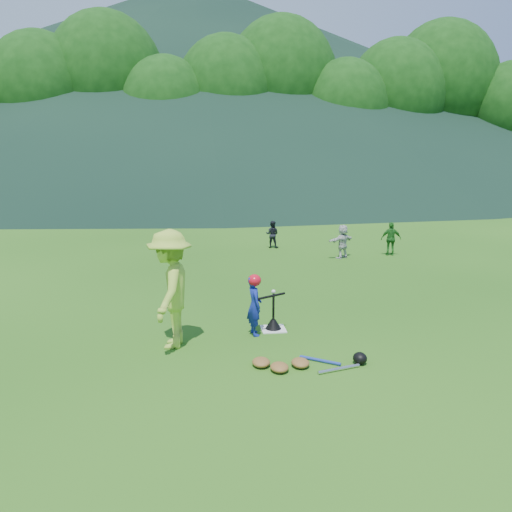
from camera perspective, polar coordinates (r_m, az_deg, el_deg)
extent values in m
plane|color=#1F4E12|center=(9.47, 1.99, -8.39)|extent=(120.00, 120.00, 0.00)
cube|color=silver|center=(9.46, 1.99, -8.34)|extent=(0.45, 0.45, 0.02)
sphere|color=white|center=(9.24, 2.02, -4.09)|extent=(0.08, 0.08, 0.08)
imported|color=navy|center=(9.04, -0.17, -5.68)|extent=(0.32, 0.44, 1.10)
imported|color=#A6CC3C|center=(8.52, -9.75, -3.74)|extent=(0.96, 1.41, 2.02)
imported|color=silver|center=(15.62, -9.85, 1.29)|extent=(0.53, 0.41, 0.96)
imported|color=black|center=(17.43, 1.87, 2.49)|extent=(0.56, 0.50, 0.95)
imported|color=#1F651E|center=(16.66, 15.18, 1.91)|extent=(0.68, 0.39, 1.08)
imported|color=#BDBDBD|center=(15.90, 9.86, 1.65)|extent=(1.01, 0.76, 1.06)
cone|color=black|center=(9.43, 1.99, -7.76)|extent=(0.30, 0.30, 0.18)
cylinder|color=black|center=(9.32, 2.00, -5.79)|extent=(0.04, 0.04, 0.50)
ellipsoid|color=red|center=(8.91, -0.18, -2.80)|extent=(0.24, 0.26, 0.22)
cylinder|color=black|center=(9.08, 1.68, -4.62)|extent=(0.58, 0.30, 0.07)
ellipsoid|color=olive|center=(7.75, 2.69, -12.58)|extent=(0.28, 0.34, 0.13)
ellipsoid|color=olive|center=(7.92, 5.09, -12.06)|extent=(0.28, 0.34, 0.13)
ellipsoid|color=olive|center=(7.91, 0.59, -12.04)|extent=(0.28, 0.34, 0.13)
cylinder|color=silver|center=(7.88, 9.44, -12.61)|extent=(0.71, 0.25, 0.06)
cylinder|color=#263FA5|center=(8.13, 7.34, -11.75)|extent=(0.59, 0.43, 0.05)
ellipsoid|color=black|center=(8.14, 11.80, -11.37)|extent=(0.22, 0.24, 0.19)
cube|color=gray|center=(36.89, -5.19, 7.49)|extent=(70.00, 0.03, 1.20)
cube|color=yellow|center=(36.85, -5.21, 8.48)|extent=(70.00, 0.08, 0.08)
cylinder|color=gray|center=(36.89, -5.19, 7.49)|extent=(0.07, 0.07, 1.30)
cylinder|color=#382314|center=(43.78, -22.74, 8.98)|extent=(0.56, 0.56, 3.78)
ellipsoid|color=#164711|center=(44.01, -23.37, 16.78)|extent=(8.21, 8.21, 9.44)
cylinder|color=#382314|center=(44.27, -16.17, 9.82)|extent=(0.56, 0.56, 4.38)
ellipsoid|color=#164711|center=(44.64, -16.70, 18.75)|extent=(9.50, 9.50, 10.92)
cylinder|color=#382314|center=(40.84, -10.00, 9.18)|extent=(0.56, 0.56, 3.22)
ellipsoid|color=#164711|center=(40.95, -10.26, 16.33)|extent=(6.99, 6.99, 8.04)
cylinder|color=#382314|center=(42.40, -3.34, 9.82)|extent=(0.56, 0.56, 3.81)
ellipsoid|color=#164711|center=(42.64, -3.44, 17.97)|extent=(8.28, 8.28, 9.53)
cylinder|color=#382314|center=(44.49, 2.79, 10.29)|extent=(0.56, 0.56, 4.41)
ellipsoid|color=#164711|center=(44.87, 2.88, 19.25)|extent=(9.58, 9.58, 11.01)
cylinder|color=#382314|center=(42.73, 9.94, 9.30)|extent=(0.56, 0.56, 3.25)
ellipsoid|color=#164711|center=(42.84, 10.19, 16.21)|extent=(7.07, 7.07, 8.13)
cylinder|color=#382314|center=(45.76, 15.22, 9.59)|extent=(0.56, 0.56, 3.85)
ellipsoid|color=#164711|center=(45.99, 15.64, 17.20)|extent=(8.36, 8.36, 9.61)
cylinder|color=#382314|center=(49.12, 19.81, 9.78)|extent=(0.56, 0.56, 4.44)
ellipsoid|color=#164711|center=(49.48, 20.40, 17.94)|extent=(9.65, 9.65, 11.10)
cylinder|color=#382314|center=(48.97, 26.43, 8.57)|extent=(0.56, 0.56, 3.29)
ellipsoid|color=#164711|center=(49.08, 27.00, 14.65)|extent=(7.14, 7.14, 8.22)
cone|color=black|center=(92.66, -6.87, 19.47)|extent=(140.00, 140.00, 32.00)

